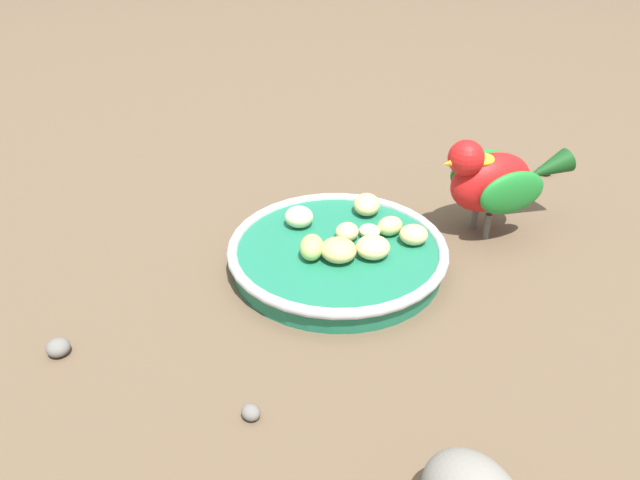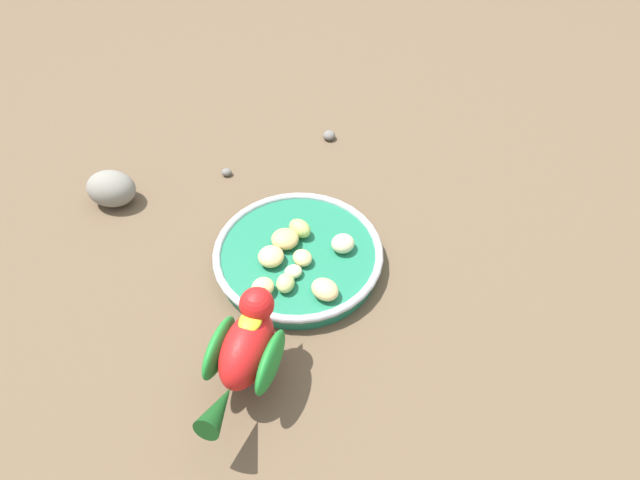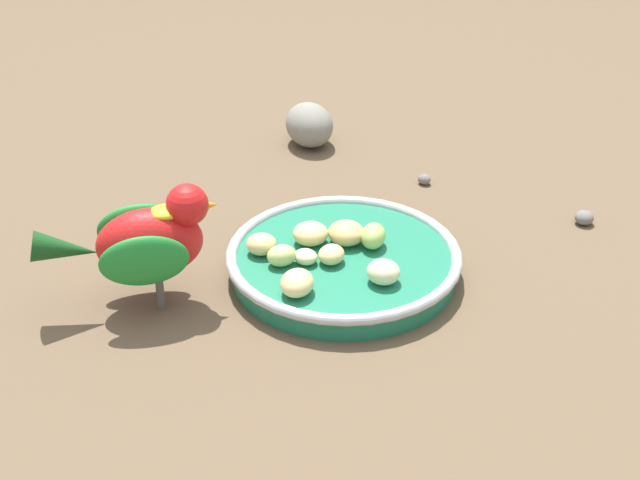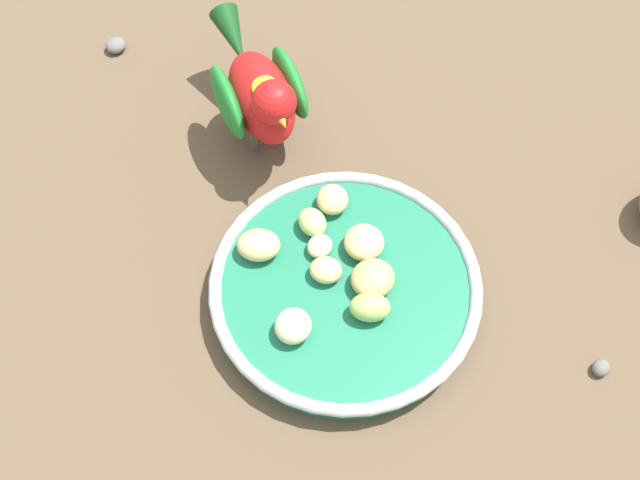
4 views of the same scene
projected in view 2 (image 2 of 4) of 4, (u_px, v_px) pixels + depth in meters
The scene contains 15 objects.
ground_plane at pixel (319, 265), 0.83m from camera, with size 4.00×4.00×0.00m, color brown.
feeding_bowl at pixel (298, 256), 0.82m from camera, with size 0.24×0.24×0.03m.
apple_piece_0 at pixel (285, 239), 0.81m from camera, with size 0.04×0.04×0.02m, color tan.
apple_piece_1 at pixel (285, 283), 0.76m from camera, with size 0.03×0.02×0.02m, color #C6D17A.
apple_piece_2 at pixel (304, 259), 0.79m from camera, with size 0.03×0.03×0.02m, color #E5C67F.
apple_piece_3 at pixel (302, 227), 0.83m from camera, with size 0.04×0.03×0.03m, color #B2CC66.
apple_piece_4 at pixel (325, 289), 0.75m from camera, with size 0.04×0.03×0.02m, color #E5C67F.
apple_piece_5 at pixel (271, 256), 0.79m from camera, with size 0.04×0.04×0.02m, color #E5C67F.
apple_piece_6 at pixel (343, 243), 0.81m from camera, with size 0.03×0.03×0.02m, color beige.
apple_piece_7 at pixel (293, 272), 0.78m from camera, with size 0.02×0.02×0.01m, color beige.
apple_piece_8 at pixel (263, 287), 0.76m from camera, with size 0.03×0.03×0.02m, color #E5C67F.
parrot at pixel (246, 350), 0.65m from camera, with size 0.16×0.13×0.12m.
rock_large at pixel (111, 189), 0.89m from camera, with size 0.08×0.06×0.06m, color gray.
pebble_0 at pixel (227, 172), 0.95m from camera, with size 0.02×0.01×0.01m, color slate.
pebble_1 at pixel (329, 135), 1.02m from camera, with size 0.02×0.02×0.02m, color slate.
Camera 2 is at (0.32, 0.43, 0.63)m, focal length 32.45 mm.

